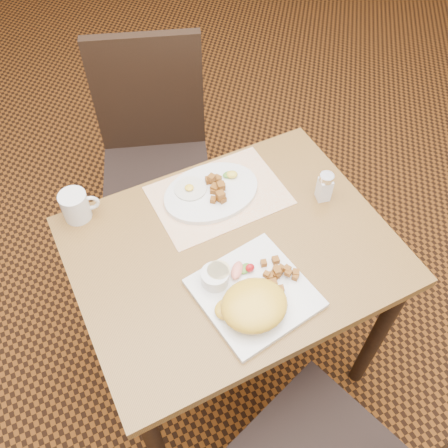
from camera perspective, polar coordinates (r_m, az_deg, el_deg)
ground at (r=2.09m, az=0.73°, el=-14.69°), size 8.00×8.00×0.00m
table at (r=1.52m, az=0.97°, el=-5.09°), size 0.90×0.70×0.75m
chair_far at (r=2.02m, az=-7.96°, el=8.47°), size 0.54×0.55×0.97m
placemat at (r=1.55m, az=-0.61°, el=3.30°), size 0.40×0.28×0.00m
plate_square at (r=1.34m, az=3.48°, el=-7.89°), size 0.31×0.31×0.02m
plate_oval at (r=1.55m, az=-1.46°, el=3.64°), size 0.31×0.24×0.02m
hollandaise_mound at (r=1.28m, az=3.39°, el=-9.30°), size 0.18×0.16×0.06m
ramekin at (r=1.33m, az=-1.00°, el=-6.02°), size 0.08×0.08×0.04m
garnish_sq at (r=1.36m, az=2.04°, el=-5.20°), size 0.08×0.06×0.03m
fried_egg at (r=1.54m, az=-3.88°, el=4.06°), size 0.10×0.10×0.02m
garnish_ov at (r=1.58m, az=0.77°, el=5.68°), size 0.05×0.04×0.02m
salt_shaker at (r=1.54m, az=11.43°, el=4.23°), size 0.05×0.05×0.10m
coffee_mug at (r=1.53m, az=-16.56°, el=2.01°), size 0.11×0.08×0.09m
home_fries_sq at (r=1.36m, az=6.20°, el=-5.60°), size 0.10×0.12×0.03m
home_fries_ov at (r=1.53m, az=-0.84°, el=4.16°), size 0.08×0.11×0.04m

